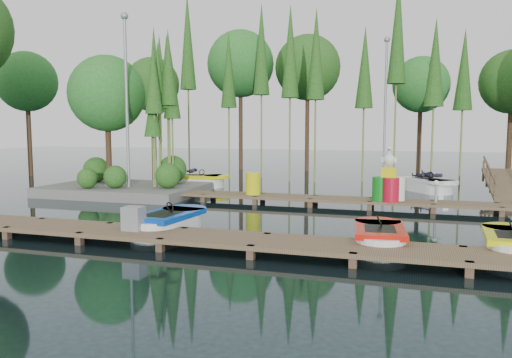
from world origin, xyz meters
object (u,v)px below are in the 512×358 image
(boat_blue, at_px, (168,224))
(drum_cluster, at_px, (389,185))
(utility_cabinet, at_px, (134,218))
(yellow_barrel, at_px, (253,183))
(boat_red, at_px, (379,238))
(island, at_px, (121,118))
(boat_yellow_far, at_px, (200,181))

(boat_blue, relative_size, drum_cluster, 1.50)
(utility_cabinet, bearing_deg, yellow_barrel, 83.42)
(boat_blue, distance_m, yellow_barrel, 5.85)
(boat_red, height_order, drum_cluster, drum_cluster)
(island, xyz_separation_m, yellow_barrel, (6.06, -0.79, -2.47))
(island, distance_m, boat_yellow_far, 4.73)
(boat_blue, height_order, boat_red, boat_blue)
(boat_red, relative_size, yellow_barrel, 3.13)
(island, height_order, utility_cabinet, island)
(boat_blue, xyz_separation_m, yellow_barrel, (0.49, 5.81, 0.45))
(boat_red, bearing_deg, island, 142.35)
(boat_blue, bearing_deg, yellow_barrel, 91.33)
(island, xyz_separation_m, boat_blue, (5.57, -6.60, -2.92))
(yellow_barrel, height_order, drum_cluster, drum_cluster)
(island, bearing_deg, boat_red, -31.18)
(island, distance_m, boat_red, 13.18)
(utility_cabinet, relative_size, drum_cluster, 0.31)
(boat_yellow_far, xyz_separation_m, utility_cabinet, (3.04, -10.80, 0.30))
(yellow_barrel, bearing_deg, drum_cluster, -1.75)
(boat_red, height_order, yellow_barrel, yellow_barrel)
(boat_red, height_order, boat_yellow_far, boat_yellow_far)
(boat_red, xyz_separation_m, drum_cluster, (-0.04, 5.71, 0.61))
(island, height_order, boat_yellow_far, island)
(boat_blue, height_order, yellow_barrel, yellow_barrel)
(utility_cabinet, distance_m, yellow_barrel, 7.05)
(yellow_barrel, distance_m, drum_cluster, 4.90)
(island, height_order, boat_blue, island)
(boat_blue, height_order, boat_yellow_far, boat_yellow_far)
(yellow_barrel, bearing_deg, utility_cabinet, -96.58)
(boat_yellow_far, relative_size, yellow_barrel, 3.41)
(island, height_order, boat_red, island)
(boat_yellow_far, xyz_separation_m, yellow_barrel, (3.84, -3.80, 0.42))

